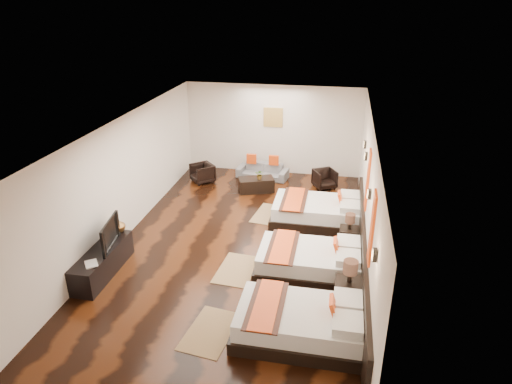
% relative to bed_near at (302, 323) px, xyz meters
% --- Properties ---
extents(floor, '(5.50, 9.50, 0.01)m').
position_rel_bed_near_xyz_m(floor, '(-1.70, 2.79, -0.29)').
color(floor, black).
rests_on(floor, ground).
extents(ceiling, '(5.50, 9.50, 0.01)m').
position_rel_bed_near_xyz_m(ceiling, '(-1.70, 2.79, 2.51)').
color(ceiling, white).
rests_on(ceiling, floor).
extents(back_wall, '(5.50, 0.01, 2.80)m').
position_rel_bed_near_xyz_m(back_wall, '(-1.70, 7.54, 1.11)').
color(back_wall, silver).
rests_on(back_wall, floor).
extents(left_wall, '(0.01, 9.50, 2.80)m').
position_rel_bed_near_xyz_m(left_wall, '(-4.45, 2.79, 1.11)').
color(left_wall, silver).
rests_on(left_wall, floor).
extents(right_wall, '(0.01, 9.50, 2.80)m').
position_rel_bed_near_xyz_m(right_wall, '(1.05, 2.79, 1.11)').
color(right_wall, silver).
rests_on(right_wall, floor).
extents(headboard_panel, '(0.08, 6.60, 0.90)m').
position_rel_bed_near_xyz_m(headboard_panel, '(1.01, 1.99, 0.16)').
color(headboard_panel, black).
rests_on(headboard_panel, floor).
extents(bed_near, '(2.20, 1.38, 0.84)m').
position_rel_bed_near_xyz_m(bed_near, '(0.00, 0.00, 0.00)').
color(bed_near, black).
rests_on(bed_near, floor).
extents(bed_mid, '(2.19, 1.37, 0.83)m').
position_rel_bed_near_xyz_m(bed_mid, '(-0.00, 1.94, -0.00)').
color(bed_mid, black).
rests_on(bed_mid, floor).
extents(bed_far, '(2.28, 1.43, 0.87)m').
position_rel_bed_near_xyz_m(bed_far, '(0.00, 4.24, 0.01)').
color(bed_far, black).
rests_on(bed_far, floor).
extents(nightstand_a, '(0.50, 0.50, 0.98)m').
position_rel_bed_near_xyz_m(nightstand_a, '(0.75, 0.95, 0.06)').
color(nightstand_a, black).
rests_on(nightstand_a, floor).
extents(nightstand_b, '(0.42, 0.42, 0.82)m').
position_rel_bed_near_xyz_m(nightstand_b, '(0.75, 3.16, 0.00)').
color(nightstand_b, black).
rests_on(nightstand_b, floor).
extents(jute_mat_near, '(0.91, 1.29, 0.01)m').
position_rel_bed_near_xyz_m(jute_mat_near, '(-1.54, -0.18, -0.28)').
color(jute_mat_near, '#92724A').
rests_on(jute_mat_near, floor).
extents(jute_mat_mid, '(0.84, 1.25, 0.01)m').
position_rel_bed_near_xyz_m(jute_mat_mid, '(-1.53, 1.75, -0.28)').
color(jute_mat_mid, '#92724A').
rests_on(jute_mat_mid, floor).
extents(jute_mat_far, '(0.91, 1.29, 0.01)m').
position_rel_bed_near_xyz_m(jute_mat_far, '(-1.27, 4.43, -0.28)').
color(jute_mat_far, '#92724A').
rests_on(jute_mat_far, floor).
extents(tv_console, '(0.50, 1.80, 0.55)m').
position_rel_bed_near_xyz_m(tv_console, '(-4.20, 1.11, -0.01)').
color(tv_console, black).
rests_on(tv_console, floor).
extents(tv, '(0.30, 1.01, 0.58)m').
position_rel_bed_near_xyz_m(tv, '(-4.15, 1.28, 0.55)').
color(tv, black).
rests_on(tv, tv_console).
extents(book, '(0.36, 0.37, 0.03)m').
position_rel_bed_near_xyz_m(book, '(-4.20, 0.51, 0.28)').
color(book, black).
rests_on(book, tv_console).
extents(figurine, '(0.32, 0.32, 0.33)m').
position_rel_bed_near_xyz_m(figurine, '(-4.20, 1.89, 0.43)').
color(figurine, brown).
rests_on(figurine, tv_console).
extents(sofa, '(1.65, 0.84, 0.46)m').
position_rel_bed_near_xyz_m(sofa, '(-1.92, 6.93, -0.06)').
color(sofa, slate).
rests_on(sofa, floor).
extents(armchair_left, '(0.88, 0.88, 0.58)m').
position_rel_bed_near_xyz_m(armchair_left, '(-3.66, 6.25, 0.00)').
color(armchair_left, black).
rests_on(armchair_left, floor).
extents(armchair_right, '(0.82, 0.82, 0.55)m').
position_rel_bed_near_xyz_m(armchair_right, '(0.03, 6.52, -0.01)').
color(armchair_right, black).
rests_on(armchair_right, floor).
extents(coffee_table, '(1.11, 0.82, 0.40)m').
position_rel_bed_near_xyz_m(coffee_table, '(-1.92, 5.88, -0.09)').
color(coffee_table, black).
rests_on(coffee_table, floor).
extents(table_plant, '(0.27, 0.23, 0.28)m').
position_rel_bed_near_xyz_m(table_plant, '(-1.80, 5.85, 0.25)').
color(table_plant, '#27551C').
rests_on(table_plant, coffee_table).
extents(orange_panel_a, '(0.04, 0.40, 1.30)m').
position_rel_bed_near_xyz_m(orange_panel_a, '(1.03, 0.89, 1.41)').
color(orange_panel_a, '#D86014').
rests_on(orange_panel_a, right_wall).
extents(orange_panel_b, '(0.04, 0.40, 1.30)m').
position_rel_bed_near_xyz_m(orange_panel_b, '(1.03, 3.09, 1.41)').
color(orange_panel_b, '#D86014').
rests_on(orange_panel_b, right_wall).
extents(sconce_near, '(0.07, 0.12, 0.18)m').
position_rel_bed_near_xyz_m(sconce_near, '(1.01, -0.21, 1.56)').
color(sconce_near, black).
rests_on(sconce_near, right_wall).
extents(sconce_mid, '(0.07, 0.12, 0.18)m').
position_rel_bed_near_xyz_m(sconce_mid, '(1.01, 1.99, 1.56)').
color(sconce_mid, black).
rests_on(sconce_mid, right_wall).
extents(sconce_far, '(0.07, 0.12, 0.18)m').
position_rel_bed_near_xyz_m(sconce_far, '(1.01, 4.19, 1.56)').
color(sconce_far, black).
rests_on(sconce_far, right_wall).
extents(sconce_lounge, '(0.07, 0.12, 0.18)m').
position_rel_bed_near_xyz_m(sconce_lounge, '(1.01, 5.09, 1.56)').
color(sconce_lounge, black).
rests_on(sconce_lounge, right_wall).
extents(gold_artwork, '(0.60, 0.04, 0.60)m').
position_rel_bed_near_xyz_m(gold_artwork, '(-1.70, 7.52, 1.51)').
color(gold_artwork, '#AD873F').
rests_on(gold_artwork, back_wall).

